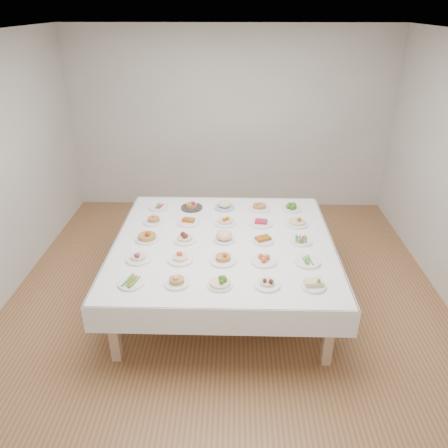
{
  "coord_description": "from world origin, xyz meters",
  "views": [
    {
      "loc": [
        0.09,
        -4.26,
        3.05
      ],
      "look_at": [
        -0.02,
        -0.0,
        0.88
      ],
      "focal_mm": 35.0,
      "sensor_mm": 36.0,
      "label": 1
    }
  ],
  "objects_px": {
    "display_table": "(224,246)",
    "dish_0": "(131,282)",
    "dish_12": "(224,235)",
    "dish_24": "(292,207)"
  },
  "relations": [
    {
      "from": "dish_12",
      "to": "dish_24",
      "type": "xyz_separation_m",
      "value": [
        0.81,
        0.81,
        -0.03
      ]
    },
    {
      "from": "dish_0",
      "to": "dish_12",
      "type": "xyz_separation_m",
      "value": [
        0.83,
        0.84,
        0.04
      ]
    },
    {
      "from": "display_table",
      "to": "dish_24",
      "type": "distance_m",
      "value": 1.16
    },
    {
      "from": "display_table",
      "to": "dish_0",
      "type": "bearing_deg",
      "value": -134.63
    },
    {
      "from": "dish_0",
      "to": "dish_12",
      "type": "height_order",
      "value": "dish_12"
    },
    {
      "from": "display_table",
      "to": "dish_0",
      "type": "relative_size",
      "value": 8.82
    },
    {
      "from": "display_table",
      "to": "dish_0",
      "type": "height_order",
      "value": "dish_0"
    },
    {
      "from": "dish_0",
      "to": "dish_24",
      "type": "relative_size",
      "value": 1.12
    },
    {
      "from": "display_table",
      "to": "dish_24",
      "type": "bearing_deg",
      "value": 44.98
    },
    {
      "from": "dish_0",
      "to": "display_table",
      "type": "bearing_deg",
      "value": 45.37
    }
  ]
}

